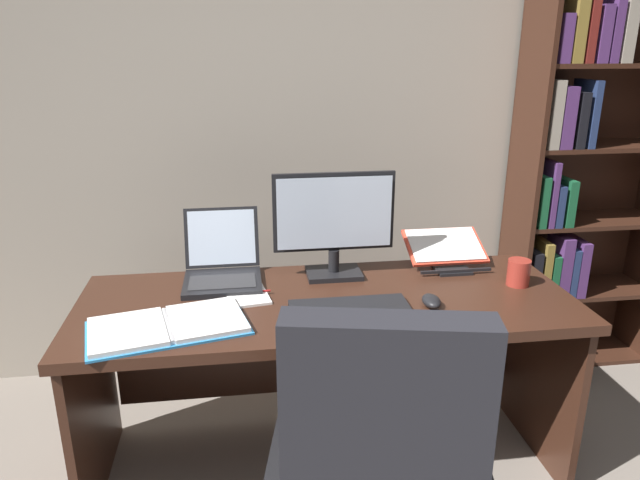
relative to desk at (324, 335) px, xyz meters
The scene contains 12 objects.
wall_back 1.21m from the desk, 77.09° to the left, with size 5.65×0.12×2.80m, color #A89E8E.
desk is the anchor object (origin of this frame).
bookshelf 1.58m from the desk, 23.63° to the left, with size 0.77×0.31×2.30m.
monitor 0.44m from the desk, 67.39° to the left, with size 0.48×0.16×0.43m.
laptop 0.48m from the desk, 157.71° to the left, with size 0.30×0.35×0.26m.
keyboard 0.29m from the desk, 72.94° to the right, with size 0.42×0.15×0.02m, color black.
computer_mouse 0.46m from the desk, 28.72° to the right, with size 0.06×0.10×0.04m, color black.
reading_stand_with_book 0.65m from the desk, 20.35° to the left, with size 0.33×0.27×0.13m.
open_binder 0.64m from the desk, 156.08° to the right, with size 0.56×0.39×0.02m.
notepad 0.36m from the desk, behind, with size 0.15×0.21×0.01m, color white.
pen 0.34m from the desk, behind, with size 0.01×0.01×0.14m, color maroon.
coffee_mug 0.80m from the desk, ahead, with size 0.09×0.09×0.10m, color maroon.
Camera 1 is at (-0.49, -0.51, 1.62)m, focal length 32.68 mm.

